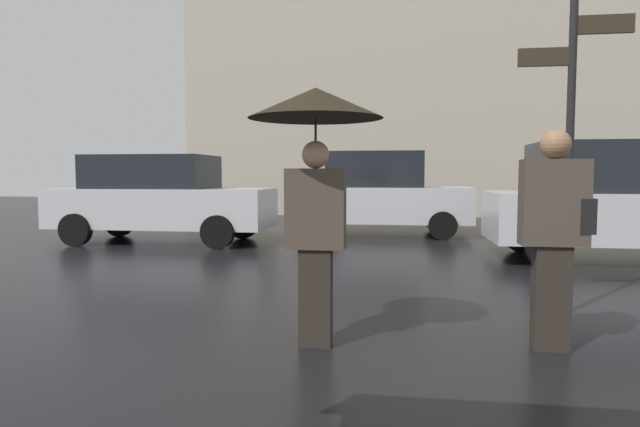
{
  "coord_description": "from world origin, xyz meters",
  "views": [
    {
      "loc": [
        -0.52,
        -2.04,
        1.42
      ],
      "look_at": [
        -1.51,
        4.8,
        0.92
      ],
      "focal_mm": 30.13,
      "sensor_mm": 36.0,
      "label": 1
    }
  ],
  "objects_px": {
    "pedestrian_with_bag": "(555,226)",
    "street_signpost": "(571,127)",
    "parked_car_distant": "(615,202)",
    "parked_car_left": "(160,198)",
    "parked_car_right": "(381,193)",
    "pedestrian_with_umbrella": "(316,140)"
  },
  "relations": [
    {
      "from": "pedestrian_with_bag",
      "to": "parked_car_right",
      "type": "bearing_deg",
      "value": -92.76
    },
    {
      "from": "pedestrian_with_bag",
      "to": "parked_car_distant",
      "type": "bearing_deg",
      "value": -128.89
    },
    {
      "from": "parked_car_left",
      "to": "parked_car_right",
      "type": "xyz_separation_m",
      "value": [
        4.57,
        2.19,
        0.04
      ]
    },
    {
      "from": "pedestrian_with_bag",
      "to": "street_signpost",
      "type": "xyz_separation_m",
      "value": [
        0.46,
        1.2,
        0.89
      ]
    },
    {
      "from": "parked_car_left",
      "to": "street_signpost",
      "type": "bearing_deg",
      "value": 130.1
    },
    {
      "from": "parked_car_left",
      "to": "street_signpost",
      "type": "relative_size",
      "value": 1.45
    },
    {
      "from": "parked_car_distant",
      "to": "street_signpost",
      "type": "relative_size",
      "value": 1.3
    },
    {
      "from": "pedestrian_with_umbrella",
      "to": "parked_car_right",
      "type": "distance_m",
      "value": 8.59
    },
    {
      "from": "parked_car_left",
      "to": "parked_car_distant",
      "type": "relative_size",
      "value": 1.11
    },
    {
      "from": "pedestrian_with_bag",
      "to": "parked_car_distant",
      "type": "xyz_separation_m",
      "value": [
        2.28,
        4.88,
        -0.03
      ]
    },
    {
      "from": "parked_car_left",
      "to": "parked_car_distant",
      "type": "height_order",
      "value": "parked_car_distant"
    },
    {
      "from": "parked_car_left",
      "to": "parked_car_right",
      "type": "height_order",
      "value": "parked_car_right"
    },
    {
      "from": "pedestrian_with_bag",
      "to": "parked_car_left",
      "type": "height_order",
      "value": "parked_car_left"
    },
    {
      "from": "pedestrian_with_bag",
      "to": "street_signpost",
      "type": "bearing_deg",
      "value": -124.65
    },
    {
      "from": "parked_car_left",
      "to": "parked_car_distant",
      "type": "xyz_separation_m",
      "value": [
        8.49,
        -1.31,
        0.04
      ]
    },
    {
      "from": "pedestrian_with_umbrella",
      "to": "parked_car_left",
      "type": "relative_size",
      "value": 0.47
    },
    {
      "from": "pedestrian_with_umbrella",
      "to": "pedestrian_with_bag",
      "type": "xyz_separation_m",
      "value": [
        1.92,
        0.17,
        -0.7
      ]
    },
    {
      "from": "parked_car_left",
      "to": "parked_car_right",
      "type": "relative_size",
      "value": 1.13
    },
    {
      "from": "parked_car_left",
      "to": "pedestrian_with_umbrella",
      "type": "bearing_deg",
      "value": 110.9
    },
    {
      "from": "parked_car_right",
      "to": "parked_car_distant",
      "type": "relative_size",
      "value": 0.98
    },
    {
      "from": "parked_car_distant",
      "to": "parked_car_right",
      "type": "bearing_deg",
      "value": -49.11
    },
    {
      "from": "pedestrian_with_bag",
      "to": "parked_car_left",
      "type": "xyz_separation_m",
      "value": [
        -6.21,
        6.19,
        -0.07
      ]
    }
  ]
}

